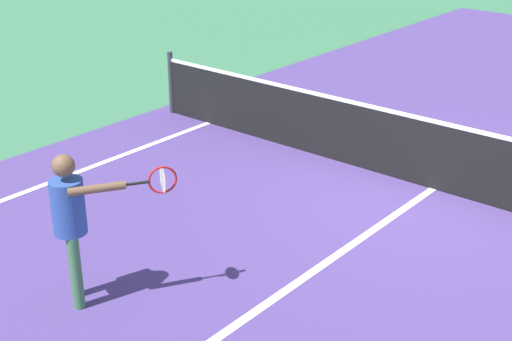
{
  "coord_description": "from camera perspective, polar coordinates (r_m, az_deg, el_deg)",
  "views": [
    {
      "loc": [
        3.79,
        -8.26,
        4.06
      ],
      "look_at": [
        -0.74,
        -2.82,
        1.0
      ],
      "focal_mm": 50.77,
      "sensor_mm": 36.0,
      "label": 1
    }
  ],
  "objects": [
    {
      "name": "court_surface_inbounds",
      "position": [
        9.95,
        13.77,
        -1.41
      ],
      "size": [
        10.62,
        24.4,
        0.0
      ],
      "primitive_type": "cube",
      "color": "#4C387A",
      "rests_on": "ground_plane"
    },
    {
      "name": "ground_plane",
      "position": [
        9.96,
        13.77,
        -1.41
      ],
      "size": [
        60.0,
        60.0,
        0.0
      ],
      "primitive_type": "plane",
      "color": "#38724C"
    },
    {
      "name": "player_near",
      "position": [
        7.06,
        -14.28,
        -3.31
      ],
      "size": [
        0.9,
        0.95,
        1.58
      ],
      "color": "#3F7247",
      "rests_on": "ground_plane"
    },
    {
      "name": "net",
      "position": [
        9.76,
        14.05,
        1.22
      ],
      "size": [
        10.04,
        0.09,
        1.07
      ],
      "color": "#33383D",
      "rests_on": "ground_plane"
    },
    {
      "name": "line_center_service",
      "position": [
        7.51,
        2.5,
        -9.32
      ],
      "size": [
        0.1,
        6.4,
        0.01
      ],
      "primitive_type": "cube",
      "color": "white",
      "rests_on": "ground_plane"
    }
  ]
}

